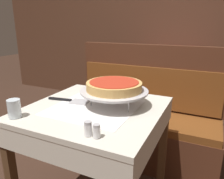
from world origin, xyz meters
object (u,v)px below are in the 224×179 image
object	(u,v)px
pepper_shaker	(97,131)
dining_table_rear	(165,75)
pizza_pan_stand	(114,92)
deep_dish_pizza	(114,86)
condiment_caddy	(160,63)
booth_bench	(142,126)
salt_shaker	(88,129)
dining_table_front	(95,122)
pizza_server	(71,101)
water_glass_near	(14,108)

from	to	relation	value
pepper_shaker	dining_table_rear	bearing A→B (deg)	92.76
dining_table_rear	pizza_pan_stand	xyz separation A→B (m)	(-0.01, -1.47, 0.21)
deep_dish_pizza	pepper_shaker	distance (m)	0.42
condiment_caddy	booth_bench	bearing A→B (deg)	-86.85
booth_bench	pizza_pan_stand	size ratio (longest dim) A/B	3.29
salt_shaker	condiment_caddy	bearing A→B (deg)	93.51
pizza_pan_stand	deep_dish_pizza	size ratio (longest dim) A/B	1.23
dining_table_front	salt_shaker	bearing A→B (deg)	-64.94
pizza_server	salt_shaker	xyz separation A→B (m)	(0.34, -0.34, 0.03)
dining_table_front	pizza_server	world-z (taller)	pizza_server
deep_dish_pizza	water_glass_near	distance (m)	0.57
pizza_server	condiment_caddy	world-z (taller)	condiment_caddy
pizza_server	water_glass_near	distance (m)	0.36
pizza_pan_stand	salt_shaker	world-z (taller)	pizza_pan_stand
pepper_shaker	water_glass_near	bearing A→B (deg)	179.31
booth_bench	pepper_shaker	world-z (taller)	booth_bench
pizza_pan_stand	salt_shaker	size ratio (longest dim) A/B	6.07
pizza_server	condiment_caddy	xyz separation A→B (m)	(0.23, 1.45, 0.04)
dining_table_front	dining_table_rear	xyz separation A→B (m)	(0.10, 1.55, -0.02)
pizza_server	pizza_pan_stand	bearing A→B (deg)	11.14
dining_table_front	salt_shaker	xyz separation A→B (m)	(0.15, -0.32, 0.13)
water_glass_near	condiment_caddy	distance (m)	1.81
dining_table_rear	pizza_server	distance (m)	1.56
deep_dish_pizza	dining_table_front	bearing A→B (deg)	-138.74
dining_table_rear	pepper_shaker	size ratio (longest dim) A/B	13.48
dining_table_rear	deep_dish_pizza	distance (m)	1.49
pepper_shaker	condiment_caddy	distance (m)	1.79
salt_shaker	condiment_caddy	world-z (taller)	condiment_caddy
pepper_shaker	pizza_pan_stand	bearing A→B (deg)	103.97
deep_dish_pizza	salt_shaker	distance (m)	0.41
pizza_server	deep_dish_pizza	bearing A→B (deg)	11.14
deep_dish_pizza	salt_shaker	size ratio (longest dim) A/B	4.94
booth_bench	pizza_server	xyz separation A→B (m)	(-0.27, -0.71, 0.44)
dining_table_front	pizza_pan_stand	size ratio (longest dim) A/B	1.90
dining_table_front	pizza_pan_stand	distance (m)	0.22
pizza_server	water_glass_near	world-z (taller)	water_glass_near
deep_dish_pizza	pepper_shaker	world-z (taller)	deep_dish_pizza
dining_table_rear	booth_bench	size ratio (longest dim) A/B	0.63
pizza_pan_stand	condiment_caddy	bearing A→B (deg)	92.22
pizza_server	salt_shaker	size ratio (longest dim) A/B	4.23
booth_bench	pizza_server	world-z (taller)	booth_bench
dining_table_rear	water_glass_near	distance (m)	1.92
water_glass_near	pizza_server	bearing A→B (deg)	70.22
pizza_server	salt_shaker	bearing A→B (deg)	-45.02
dining_table_rear	salt_shaker	bearing A→B (deg)	-88.55
pizza_server	salt_shaker	world-z (taller)	salt_shaker
pepper_shaker	condiment_caddy	size ratio (longest dim) A/B	0.36
dining_table_front	deep_dish_pizza	size ratio (longest dim) A/B	2.34
deep_dish_pizza	salt_shaker	bearing A→B (deg)	-82.01
pepper_shaker	booth_bench	bearing A→B (deg)	96.09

